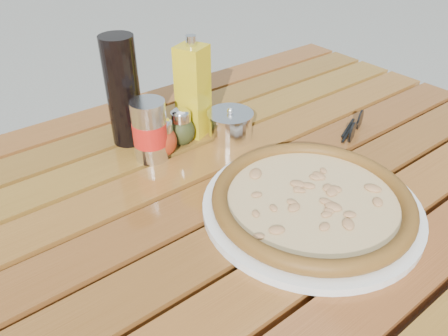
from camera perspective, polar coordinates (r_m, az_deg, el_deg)
table at (r=0.83m, az=0.86°, el=-6.69°), size 1.40×0.90×0.75m
plate at (r=0.74m, az=11.31°, el=-4.97°), size 0.47×0.47×0.01m
pizza at (r=0.73m, az=11.45°, el=-4.01°), size 0.37×0.37×0.03m
pepper_shaker at (r=0.86m, az=-7.99°, el=3.95°), size 0.06×0.06×0.08m
oregano_shaker at (r=0.89m, az=-5.59°, el=5.31°), size 0.07×0.07×0.08m
dark_bottle at (r=0.89m, az=-13.04°, el=9.71°), size 0.08×0.08×0.22m
soda_can at (r=0.84m, az=-9.63°, el=4.79°), size 0.07×0.07×0.12m
olive_oil_cruet at (r=0.90m, az=-4.07°, el=10.02°), size 0.07×0.07×0.21m
parmesan_tin at (r=0.91m, az=0.81°, el=5.60°), size 0.11×0.11×0.07m
sunglasses at (r=0.98m, az=16.71°, el=5.18°), size 0.11×0.06×0.04m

